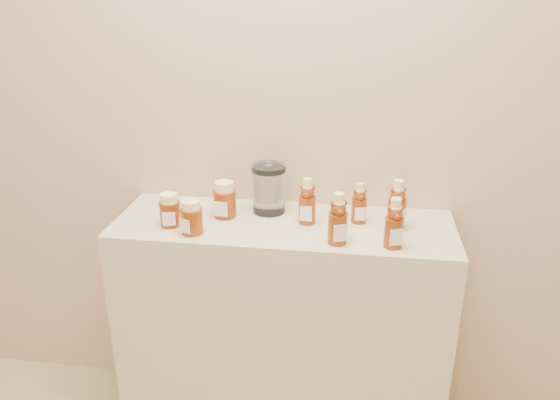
% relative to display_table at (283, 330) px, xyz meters
% --- Properties ---
extents(wall_back, '(3.50, 0.02, 2.70)m').
position_rel_display_table_xyz_m(wall_back, '(0.00, 0.20, 0.90)').
color(wall_back, tan).
rests_on(wall_back, ground).
extents(display_table, '(1.20, 0.40, 0.90)m').
position_rel_display_table_xyz_m(display_table, '(0.00, 0.00, 0.00)').
color(display_table, '#BFB48C').
rests_on(display_table, ground).
extents(bear_bottle_back_left, '(0.07, 0.07, 0.19)m').
position_rel_display_table_xyz_m(bear_bottle_back_left, '(0.08, 0.02, 0.54)').
color(bear_bottle_back_left, '#6A2408').
rests_on(bear_bottle_back_left, display_table).
extents(bear_bottle_back_mid, '(0.07, 0.07, 0.16)m').
position_rel_display_table_xyz_m(bear_bottle_back_mid, '(0.26, 0.05, 0.53)').
color(bear_bottle_back_mid, '#6A2408').
rests_on(bear_bottle_back_mid, display_table).
extents(bear_bottle_back_right, '(0.09, 0.09, 0.20)m').
position_rel_display_table_xyz_m(bear_bottle_back_right, '(0.39, 0.02, 0.55)').
color(bear_bottle_back_right, '#6A2408').
rests_on(bear_bottle_back_right, display_table).
extents(bear_bottle_front_left, '(0.08, 0.08, 0.20)m').
position_rel_display_table_xyz_m(bear_bottle_front_left, '(0.20, -0.13, 0.55)').
color(bear_bottle_front_left, '#6A2408').
rests_on(bear_bottle_front_left, display_table).
extents(bear_bottle_front_right, '(0.08, 0.08, 0.19)m').
position_rel_display_table_xyz_m(bear_bottle_front_right, '(0.37, -0.13, 0.54)').
color(bear_bottle_front_right, '#6A2408').
rests_on(bear_bottle_front_right, display_table).
extents(honey_jar_left, '(0.09, 0.09, 0.12)m').
position_rel_display_table_xyz_m(honey_jar_left, '(-0.39, -0.07, 0.51)').
color(honey_jar_left, '#6A2408').
rests_on(honey_jar_left, display_table).
extents(honey_jar_back, '(0.09, 0.09, 0.13)m').
position_rel_display_table_xyz_m(honey_jar_back, '(-0.22, 0.03, 0.52)').
color(honey_jar_back, '#6A2408').
rests_on(honey_jar_back, display_table).
extents(honey_jar_front, '(0.10, 0.10, 0.12)m').
position_rel_display_table_xyz_m(honey_jar_front, '(-0.29, -0.12, 0.51)').
color(honey_jar_front, '#6A2408').
rests_on(honey_jar_front, display_table).
extents(glass_canister, '(0.14, 0.14, 0.19)m').
position_rel_display_table_xyz_m(glass_canister, '(-0.07, 0.10, 0.55)').
color(glass_canister, white).
rests_on(glass_canister, display_table).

